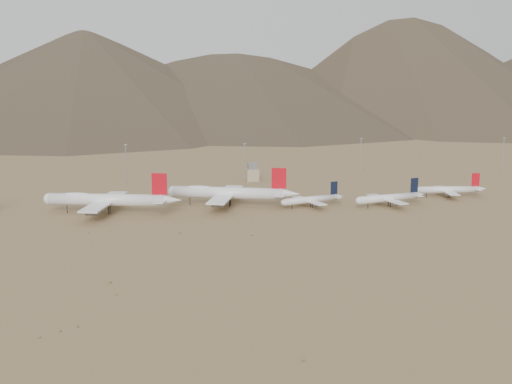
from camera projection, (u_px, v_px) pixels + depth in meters
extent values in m
plane|color=#9A814F|center=(237.00, 221.00, 354.80)|extent=(3000.00, 3000.00, 0.00)
cylinder|color=white|center=(107.00, 200.00, 370.19)|extent=(60.51, 22.74, 6.31)
sphere|color=white|center=(50.00, 199.00, 372.81)|extent=(6.19, 6.19, 6.19)
cone|color=white|center=(171.00, 200.00, 367.18)|extent=(12.13, 8.47, 5.68)
cube|color=white|center=(104.00, 202.00, 370.47)|extent=(24.68, 56.55, 0.79)
cube|color=white|center=(162.00, 200.00, 367.57)|extent=(11.10, 21.98, 0.38)
cube|color=#B80B17|center=(159.00, 184.00, 366.24)|extent=(7.80, 2.71, 11.20)
cylinder|color=black|center=(67.00, 209.00, 372.96)|extent=(0.41, 0.41, 4.28)
cylinder|color=black|center=(110.00, 209.00, 372.57)|extent=(0.51, 0.51, 4.28)
cylinder|color=black|center=(108.00, 210.00, 369.48)|extent=(0.51, 0.51, 4.28)
ellipsoid|color=white|center=(77.00, 196.00, 371.25)|extent=(20.10, 9.89, 3.79)
cylinder|color=slate|center=(111.00, 200.00, 381.73)|extent=(6.65, 4.40, 2.84)
cylinder|color=slate|center=(98.00, 209.00, 359.76)|extent=(6.65, 4.40, 2.84)
cylinder|color=slate|center=(116.00, 197.00, 391.61)|extent=(6.65, 4.40, 2.84)
cylinder|color=slate|center=(92.00, 213.00, 349.87)|extent=(6.65, 4.40, 2.84)
cylinder|color=white|center=(228.00, 193.00, 390.12)|extent=(59.84, 26.52, 6.33)
sphere|color=white|center=(174.00, 191.00, 394.71)|extent=(6.20, 6.20, 6.20)
cone|color=white|center=(290.00, 194.00, 384.89)|extent=(12.30, 9.07, 5.70)
cube|color=white|center=(226.00, 194.00, 390.47)|extent=(28.08, 56.19, 0.79)
cube|color=white|center=(281.00, 193.00, 385.59)|extent=(12.35, 21.95, 0.38)
cube|color=#B80B17|center=(279.00, 178.00, 384.34)|extent=(7.69, 3.21, 11.23)
cylinder|color=black|center=(190.00, 201.00, 394.27)|extent=(0.41, 0.41, 4.29)
cylinder|color=black|center=(231.00, 202.00, 392.41)|extent=(0.51, 0.51, 4.29)
cylinder|color=black|center=(230.00, 203.00, 389.33)|extent=(0.51, 0.51, 4.29)
ellipsoid|color=white|center=(199.00, 189.00, 392.20)|extent=(20.06, 11.05, 3.80)
cylinder|color=slate|center=(230.00, 194.00, 401.67)|extent=(6.73, 4.74, 2.85)
cylinder|color=slate|center=(222.00, 201.00, 379.82)|extent=(6.73, 4.74, 2.85)
cylinder|color=slate|center=(233.00, 191.00, 411.51)|extent=(6.73, 4.74, 2.85)
cylinder|color=slate|center=(218.00, 205.00, 369.99)|extent=(6.73, 4.74, 2.85)
cylinder|color=white|center=(310.00, 200.00, 387.75)|extent=(32.65, 12.74, 3.58)
sphere|color=white|center=(284.00, 202.00, 380.33)|extent=(3.51, 3.51, 3.51)
cone|color=white|center=(339.00, 196.00, 396.02)|extent=(6.60, 4.77, 3.22)
cube|color=white|center=(309.00, 201.00, 387.55)|extent=(13.04, 28.61, 0.45)
cube|color=white|center=(335.00, 197.00, 394.81)|extent=(5.88, 11.14, 0.21)
cube|color=black|center=(334.00, 188.00, 393.64)|extent=(4.20, 1.52, 7.07)
cylinder|color=black|center=(292.00, 207.00, 383.09)|extent=(0.38, 0.38, 2.45)
cylinder|color=black|center=(311.00, 205.00, 389.36)|extent=(0.47, 0.47, 2.45)
cylinder|color=black|center=(312.00, 205.00, 387.80)|extent=(0.47, 0.47, 2.45)
cylinder|color=slate|center=(302.00, 200.00, 394.63)|extent=(3.62, 2.48, 1.61)
cylinder|color=slate|center=(317.00, 205.00, 380.78)|extent=(3.62, 2.48, 1.61)
cylinder|color=white|center=(388.00, 198.00, 389.69)|extent=(37.11, 12.46, 4.04)
sphere|color=white|center=(359.00, 201.00, 382.22)|extent=(3.96, 3.96, 3.96)
cone|color=white|center=(419.00, 195.00, 398.00)|extent=(7.35, 5.07, 3.63)
cube|color=white|center=(387.00, 199.00, 389.50)|extent=(13.10, 32.38, 0.50)
cube|color=white|center=(415.00, 195.00, 396.79)|extent=(6.04, 12.55, 0.24)
cube|color=black|center=(414.00, 185.00, 395.50)|extent=(4.79, 1.46, 7.97)
cylinder|color=black|center=(368.00, 206.00, 385.06)|extent=(0.42, 0.42, 2.76)
cylinder|color=black|center=(388.00, 204.00, 391.49)|extent=(0.53, 0.53, 2.76)
cylinder|color=black|center=(390.00, 204.00, 389.68)|extent=(0.53, 0.53, 2.76)
cylinder|color=slate|center=(378.00, 198.00, 397.69)|extent=(4.04, 2.62, 1.82)
cylinder|color=slate|center=(397.00, 204.00, 381.66)|extent=(4.04, 2.62, 1.82)
cylinder|color=white|center=(448.00, 190.00, 416.67)|extent=(35.95, 8.17, 3.88)
sphere|color=white|center=(418.00, 190.00, 415.48)|extent=(3.80, 3.80, 3.80)
cone|color=white|center=(481.00, 189.00, 417.96)|extent=(6.81, 4.24, 3.49)
cube|color=white|center=(446.00, 191.00, 416.73)|extent=(9.38, 31.10, 0.49)
cube|color=white|center=(476.00, 189.00, 417.75)|extent=(4.60, 11.95, 0.23)
cube|color=#B80B17|center=(476.00, 180.00, 416.75)|extent=(4.65, 0.91, 7.66)
cylinder|color=black|center=(426.00, 195.00, 416.41)|extent=(0.41, 0.41, 2.66)
cylinder|color=black|center=(448.00, 195.00, 418.25)|extent=(0.51, 0.51, 2.66)
cylinder|color=black|center=(449.00, 195.00, 416.35)|extent=(0.51, 0.51, 2.66)
cylinder|color=slate|center=(442.00, 190.00, 425.32)|extent=(3.76, 2.17, 1.75)
cylinder|color=slate|center=(451.00, 195.00, 408.47)|extent=(3.76, 2.17, 1.75)
cube|color=tan|center=(252.00, 175.00, 475.65)|extent=(8.00, 8.00, 8.00)
cube|color=slate|center=(252.00, 166.00, 474.59)|extent=(6.00, 6.00, 4.00)
cylinder|color=gray|center=(126.00, 164.00, 465.33)|extent=(0.50, 0.50, 25.00)
cube|color=gray|center=(125.00, 145.00, 463.07)|extent=(2.00, 0.60, 0.80)
cylinder|color=gray|center=(245.00, 163.00, 471.39)|extent=(0.50, 0.50, 25.00)
cube|color=gray|center=(244.00, 144.00, 469.13)|extent=(2.00, 0.60, 0.80)
cylinder|color=gray|center=(361.00, 156.00, 504.45)|extent=(0.50, 0.50, 25.00)
cube|color=gray|center=(361.00, 138.00, 502.19)|extent=(2.00, 0.60, 0.80)
cylinder|color=gray|center=(503.00, 156.00, 507.30)|extent=(0.50, 0.50, 25.00)
cube|color=gray|center=(504.00, 138.00, 505.04)|extent=(2.00, 0.60, 0.80)
ellipsoid|color=olive|center=(252.00, 235.00, 324.17)|extent=(1.02, 1.02, 0.64)
ellipsoid|color=olive|center=(180.00, 232.00, 328.68)|extent=(1.09, 1.09, 0.78)
ellipsoid|color=olive|center=(110.00, 282.00, 254.03)|extent=(1.05, 1.05, 0.87)
ellipsoid|color=olive|center=(60.00, 331.00, 207.74)|extent=(0.75, 0.75, 0.56)
ellipsoid|color=olive|center=(39.00, 337.00, 202.94)|extent=(0.73, 0.73, 0.38)
ellipsoid|color=olive|center=(116.00, 294.00, 240.68)|extent=(0.77, 0.77, 0.46)
ellipsoid|color=olive|center=(303.00, 360.00, 187.18)|extent=(0.86, 0.86, 0.63)
ellipsoid|color=olive|center=(88.00, 233.00, 328.51)|extent=(0.63, 0.63, 0.56)
ellipsoid|color=olive|center=(77.00, 326.00, 211.39)|extent=(0.84, 0.84, 0.47)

